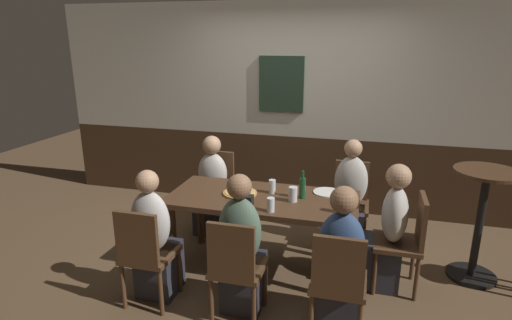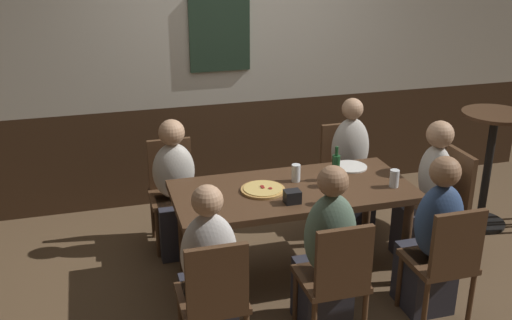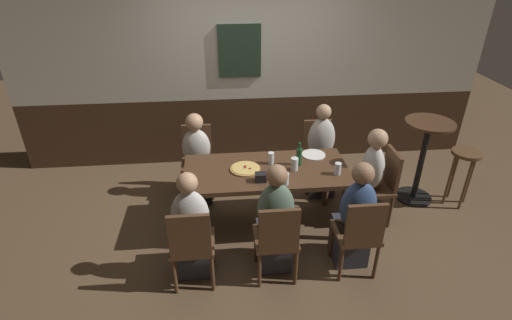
% 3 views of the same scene
% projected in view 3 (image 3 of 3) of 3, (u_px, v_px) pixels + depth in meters
% --- Properties ---
extents(ground_plane, '(12.00, 12.00, 0.00)m').
position_uv_depth(ground_plane, '(266.00, 225.00, 4.51)').
color(ground_plane, brown).
extents(wall_back, '(6.40, 0.13, 2.60)m').
position_uv_depth(wall_back, '(252.00, 73.00, 5.31)').
color(wall_back, '#3D2819').
rests_on(wall_back, ground_plane).
extents(dining_table, '(1.75, 0.81, 0.74)m').
position_uv_depth(dining_table, '(266.00, 176.00, 4.19)').
color(dining_table, '#472D1C').
rests_on(dining_table, ground_plane).
extents(chair_mid_near, '(0.40, 0.40, 0.88)m').
position_uv_depth(chair_mid_near, '(277.00, 238.00, 3.55)').
color(chair_mid_near, '#513521').
rests_on(chair_mid_near, ground_plane).
extents(chair_right_far, '(0.40, 0.40, 0.88)m').
position_uv_depth(chair_right_far, '(318.00, 151.00, 5.05)').
color(chair_right_far, '#513521').
rests_on(chair_right_far, ground_plane).
extents(chair_left_near, '(0.40, 0.40, 0.88)m').
position_uv_depth(chair_left_near, '(192.00, 243.00, 3.49)').
color(chair_left_near, '#513521').
rests_on(chair_left_near, ground_plane).
extents(chair_right_near, '(0.40, 0.40, 0.88)m').
position_uv_depth(chair_right_near, '(359.00, 232.00, 3.62)').
color(chair_right_near, '#513521').
rests_on(chair_right_near, ground_plane).
extents(chair_left_far, '(0.40, 0.40, 0.88)m').
position_uv_depth(chair_left_far, '(198.00, 156.00, 4.92)').
color(chair_left_far, '#513521').
rests_on(chair_left_far, ground_plane).
extents(chair_head_east, '(0.40, 0.40, 0.88)m').
position_uv_depth(chair_head_east, '(381.00, 182.00, 4.38)').
color(chair_head_east, '#513521').
rests_on(chair_head_east, ground_plane).
extents(person_mid_near, '(0.34, 0.37, 1.19)m').
position_uv_depth(person_mid_near, '(275.00, 226.00, 3.69)').
color(person_mid_near, '#2D2D38').
rests_on(person_mid_near, ground_plane).
extents(person_right_far, '(0.34, 0.37, 1.17)m').
position_uv_depth(person_right_far, '(321.00, 157.00, 4.91)').
color(person_right_far, '#2D2D38').
rests_on(person_right_far, ground_plane).
extents(person_left_near, '(0.34, 0.37, 1.15)m').
position_uv_depth(person_left_near, '(193.00, 233.00, 3.64)').
color(person_left_near, '#2D2D38').
rests_on(person_left_near, ground_plane).
extents(person_right_near, '(0.34, 0.37, 1.16)m').
position_uv_depth(person_right_near, '(354.00, 222.00, 3.76)').
color(person_right_near, '#2D2D38').
rests_on(person_right_near, ground_plane).
extents(person_left_far, '(0.34, 0.37, 1.11)m').
position_uv_depth(person_left_far, '(197.00, 164.00, 4.79)').
color(person_left_far, '#2D2D38').
rests_on(person_left_far, ground_plane).
extents(person_head_east, '(0.37, 0.34, 1.15)m').
position_uv_depth(person_head_east, '(366.00, 184.00, 4.37)').
color(person_head_east, '#2D2D38').
rests_on(person_head_east, ground_plane).
extents(pizza, '(0.32, 0.32, 0.03)m').
position_uv_depth(pizza, '(245.00, 169.00, 4.14)').
color(pizza, tan).
rests_on(pizza, dining_table).
extents(pint_glass_stout, '(0.08, 0.08, 0.14)m').
position_uv_depth(pint_glass_stout, '(294.00, 165.00, 4.11)').
color(pint_glass_stout, silver).
rests_on(pint_glass_stout, dining_table).
extents(beer_glass_tall, '(0.07, 0.07, 0.13)m').
position_uv_depth(beer_glass_tall, '(271.00, 159.00, 4.23)').
color(beer_glass_tall, silver).
rests_on(beer_glass_tall, dining_table).
extents(pint_glass_amber, '(0.07, 0.07, 0.12)m').
position_uv_depth(pint_glass_amber, '(285.00, 180.00, 3.87)').
color(pint_glass_amber, silver).
rests_on(pint_glass_amber, dining_table).
extents(pint_glass_pale, '(0.07, 0.07, 0.13)m').
position_uv_depth(pint_glass_pale, '(338.00, 170.00, 4.03)').
color(pint_glass_pale, silver).
rests_on(pint_glass_pale, dining_table).
extents(beer_bottle_green, '(0.06, 0.06, 0.26)m').
position_uv_depth(beer_bottle_green, '(299.00, 156.00, 4.19)').
color(beer_bottle_green, '#194723').
rests_on(beer_bottle_green, dining_table).
extents(plate_white_large, '(0.27, 0.27, 0.01)m').
position_uv_depth(plate_white_large, '(314.00, 155.00, 4.42)').
color(plate_white_large, white).
rests_on(plate_white_large, dining_table).
extents(condiment_caddy, '(0.11, 0.09, 0.09)m').
position_uv_depth(condiment_caddy, '(261.00, 177.00, 3.92)').
color(condiment_caddy, black).
rests_on(condiment_caddy, dining_table).
extents(side_bar_table, '(0.56, 0.56, 1.05)m').
position_uv_depth(side_bar_table, '(423.00, 155.00, 4.69)').
color(side_bar_table, black).
rests_on(side_bar_table, ground_plane).
extents(bar_stool, '(0.34, 0.34, 0.72)m').
position_uv_depth(bar_stool, '(464.00, 163.00, 4.62)').
color(bar_stool, brown).
rests_on(bar_stool, ground_plane).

